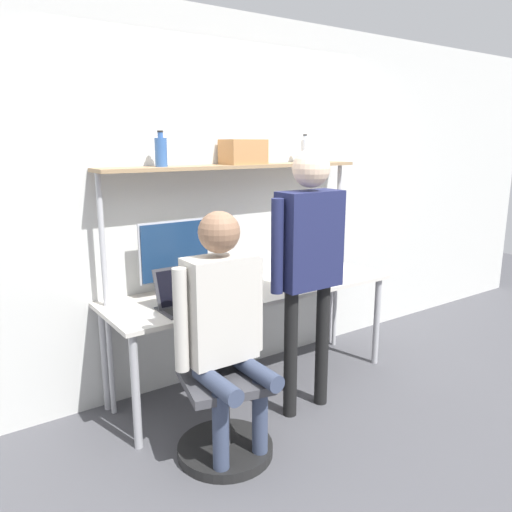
{
  "coord_description": "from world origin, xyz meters",
  "views": [
    {
      "loc": [
        -1.98,
        -2.51,
        1.79
      ],
      "look_at": [
        -0.27,
        -0.07,
        1.11
      ],
      "focal_mm": 35.0,
      "sensor_mm": 36.0,
      "label": 1
    }
  ],
  "objects_px": {
    "laptop": "(183,297)",
    "person_seated": "(224,316)",
    "bottle_blue": "(161,151)",
    "storage_box": "(243,152)",
    "office_chair": "(222,404)",
    "monitor": "(175,254)",
    "cell_phone": "(226,300)",
    "bottle_clear": "(305,151)",
    "person_standing": "(309,248)"
  },
  "relations": [
    {
      "from": "bottle_clear",
      "to": "monitor",
      "type": "bearing_deg",
      "value": -178.79
    },
    {
      "from": "office_chair",
      "to": "bottle_blue",
      "type": "xyz_separation_m",
      "value": [
        0.03,
        0.78,
        1.44
      ]
    },
    {
      "from": "laptop",
      "to": "cell_phone",
      "type": "distance_m",
      "value": 0.3
    },
    {
      "from": "cell_phone",
      "to": "person_seated",
      "type": "xyz_separation_m",
      "value": [
        -0.3,
        -0.47,
        0.09
      ]
    },
    {
      "from": "monitor",
      "to": "cell_phone",
      "type": "bearing_deg",
      "value": -58.94
    },
    {
      "from": "bottle_blue",
      "to": "bottle_clear",
      "type": "relative_size",
      "value": 1.06
    },
    {
      "from": "cell_phone",
      "to": "office_chair",
      "type": "relative_size",
      "value": 0.16
    },
    {
      "from": "cell_phone",
      "to": "office_chair",
      "type": "xyz_separation_m",
      "value": [
        -0.29,
        -0.42,
        -0.47
      ]
    },
    {
      "from": "laptop",
      "to": "person_seated",
      "type": "xyz_separation_m",
      "value": [
        -0.01,
        -0.52,
        0.02
      ]
    },
    {
      "from": "person_seated",
      "to": "cell_phone",
      "type": "bearing_deg",
      "value": 57.08
    },
    {
      "from": "monitor",
      "to": "storage_box",
      "type": "bearing_deg",
      "value": 2.42
    },
    {
      "from": "bottle_clear",
      "to": "cell_phone",
      "type": "bearing_deg",
      "value": -159.54
    },
    {
      "from": "monitor",
      "to": "person_seated",
      "type": "xyz_separation_m",
      "value": [
        -0.1,
        -0.8,
        -0.19
      ]
    },
    {
      "from": "person_standing",
      "to": "bottle_blue",
      "type": "distance_m",
      "value": 1.15
    },
    {
      "from": "monitor",
      "to": "storage_box",
      "type": "height_order",
      "value": "storage_box"
    },
    {
      "from": "person_seated",
      "to": "storage_box",
      "type": "height_order",
      "value": "storage_box"
    },
    {
      "from": "bottle_blue",
      "to": "storage_box",
      "type": "xyz_separation_m",
      "value": [
        0.64,
        0.0,
        -0.01
      ]
    },
    {
      "from": "cell_phone",
      "to": "bottle_clear",
      "type": "distance_m",
      "value": 1.4
    },
    {
      "from": "office_chair",
      "to": "storage_box",
      "type": "relative_size",
      "value": 3.17
    },
    {
      "from": "storage_box",
      "to": "person_standing",
      "type": "bearing_deg",
      "value": -86.81
    },
    {
      "from": "monitor",
      "to": "cell_phone",
      "type": "xyz_separation_m",
      "value": [
        0.2,
        -0.33,
        -0.28
      ]
    },
    {
      "from": "storage_box",
      "to": "bottle_blue",
      "type": "bearing_deg",
      "value": -180.0
    },
    {
      "from": "monitor",
      "to": "person_seated",
      "type": "height_order",
      "value": "person_seated"
    },
    {
      "from": "monitor",
      "to": "laptop",
      "type": "bearing_deg",
      "value": -107.26
    },
    {
      "from": "bottle_blue",
      "to": "bottle_clear",
      "type": "bearing_deg",
      "value": 0.0
    },
    {
      "from": "cell_phone",
      "to": "laptop",
      "type": "bearing_deg",
      "value": 170.73
    },
    {
      "from": "cell_phone",
      "to": "person_seated",
      "type": "height_order",
      "value": "person_seated"
    },
    {
      "from": "person_seated",
      "to": "storage_box",
      "type": "xyz_separation_m",
      "value": [
        0.68,
        0.83,
        0.87
      ]
    },
    {
      "from": "laptop",
      "to": "bottle_blue",
      "type": "xyz_separation_m",
      "value": [
        0.03,
        0.31,
        0.9
      ]
    },
    {
      "from": "bottle_clear",
      "to": "person_standing",
      "type": "bearing_deg",
      "value": -127.77
    },
    {
      "from": "monitor",
      "to": "person_standing",
      "type": "distance_m",
      "value": 0.92
    },
    {
      "from": "office_chair",
      "to": "bottle_clear",
      "type": "distance_m",
      "value": 2.06
    },
    {
      "from": "person_standing",
      "to": "storage_box",
      "type": "distance_m",
      "value": 0.92
    },
    {
      "from": "cell_phone",
      "to": "person_seated",
      "type": "distance_m",
      "value": 0.57
    },
    {
      "from": "monitor",
      "to": "person_seated",
      "type": "bearing_deg",
      "value": -97.32
    },
    {
      "from": "laptop",
      "to": "storage_box",
      "type": "height_order",
      "value": "storage_box"
    },
    {
      "from": "laptop",
      "to": "person_seated",
      "type": "bearing_deg",
      "value": -91.58
    },
    {
      "from": "person_standing",
      "to": "person_seated",
      "type": "bearing_deg",
      "value": -169.99
    },
    {
      "from": "laptop",
      "to": "person_standing",
      "type": "distance_m",
      "value": 0.86
    },
    {
      "from": "office_chair",
      "to": "cell_phone",
      "type": "bearing_deg",
      "value": 55.24
    },
    {
      "from": "laptop",
      "to": "bottle_blue",
      "type": "bearing_deg",
      "value": 84.92
    },
    {
      "from": "laptop",
      "to": "bottle_clear",
      "type": "bearing_deg",
      "value": 13.96
    },
    {
      "from": "bottle_blue",
      "to": "office_chair",
      "type": "bearing_deg",
      "value": -92.37
    },
    {
      "from": "person_seated",
      "to": "storage_box",
      "type": "distance_m",
      "value": 1.38
    },
    {
      "from": "monitor",
      "to": "storage_box",
      "type": "distance_m",
      "value": 0.89
    },
    {
      "from": "person_seated",
      "to": "bottle_clear",
      "type": "height_order",
      "value": "bottle_clear"
    },
    {
      "from": "bottle_clear",
      "to": "person_seated",
      "type": "bearing_deg",
      "value": -146.78
    },
    {
      "from": "monitor",
      "to": "person_seated",
      "type": "relative_size",
      "value": 0.36
    },
    {
      "from": "laptop",
      "to": "person_seated",
      "type": "distance_m",
      "value": 0.52
    },
    {
      "from": "monitor",
      "to": "person_seated",
      "type": "distance_m",
      "value": 0.83
    }
  ]
}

